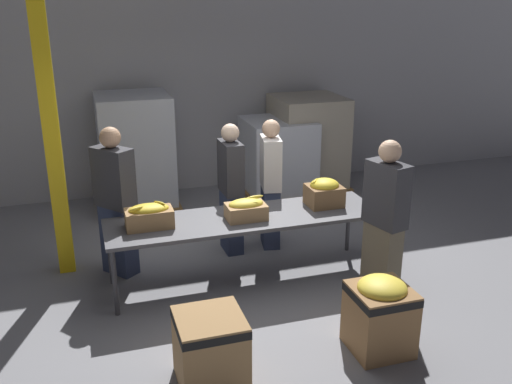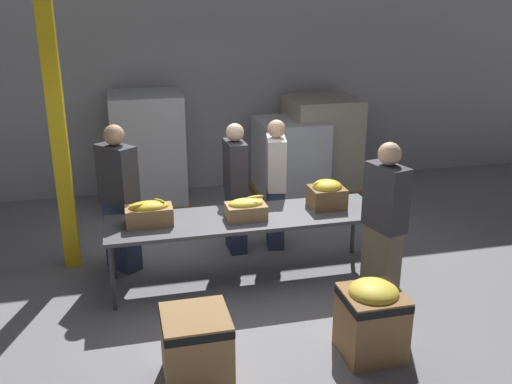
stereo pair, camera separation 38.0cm
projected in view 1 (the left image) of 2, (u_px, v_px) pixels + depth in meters
The scene contains 16 objects.
ground_plane at pixel (245, 279), 6.38m from camera, with size 30.00×30.00×0.00m, color gray.
wall_back at pixel (183, 63), 8.67m from camera, with size 16.00×0.08×4.00m.
sorting_table at pixel (245, 221), 6.15m from camera, with size 2.96×0.80×0.75m.
banana_box_0 at pixel (149, 216), 5.82m from camera, with size 0.48×0.27×0.27m.
banana_box_1 at pixel (246, 209), 6.04m from camera, with size 0.42×0.28×0.24m.
banana_box_2 at pixel (324, 192), 6.41m from camera, with size 0.38×0.33×0.31m.
volunteer_0 at pixel (231, 190), 6.83m from camera, with size 0.23×0.43×1.60m.
volunteer_1 at pixel (384, 221), 5.78m from camera, with size 0.33×0.49×1.68m.
volunteer_2 at pixel (271, 185), 6.98m from camera, with size 0.29×0.47×1.61m.
volunteer_3 at pixel (116, 203), 6.26m from camera, with size 0.46×0.50×1.70m.
donation_bin_0 at pixel (210, 347), 4.59m from camera, with size 0.54×0.54×0.61m.
donation_bin_1 at pixel (380, 312), 5.01m from camera, with size 0.51×0.51×0.70m.
support_pillar at pixel (47, 97), 5.93m from camera, with size 0.17×0.17×4.00m.
pallet_stack_0 at pixel (307, 145), 9.00m from camera, with size 1.13×1.13×1.51m.
pallet_stack_1 at pixel (136, 154), 8.19m from camera, with size 1.10×1.10×1.68m.
pallet_stack_2 at pixel (278, 159), 8.75m from camera, with size 1.08×1.08×1.22m.
Camera 1 is at (-1.60, -5.47, 3.04)m, focal length 40.00 mm.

